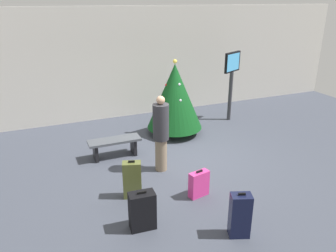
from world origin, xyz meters
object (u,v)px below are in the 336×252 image
flight_info_kiosk (232,74)px  traveller_0 (161,132)px  suitcase_3 (132,180)px  suitcase_2 (142,211)px  holiday_tree (175,96)px  suitcase_1 (199,184)px  suitcase_0 (240,215)px  waiting_bench (115,144)px

flight_info_kiosk → traveller_0: size_ratio=1.24×
suitcase_3 → suitcase_2: bearing=-97.1°
holiday_tree → suitcase_2: 4.46m
suitcase_1 → suitcase_3: bearing=158.8°
suitcase_2 → suitcase_3: (0.12, 1.00, 0.04)m
flight_info_kiosk → holiday_tree: bearing=-169.3°
suitcase_0 → traveller_0: bearing=97.9°
waiting_bench → suitcase_1: suitcase_1 is taller
suitcase_0 → suitcase_2: size_ratio=1.12×
suitcase_3 → suitcase_1: bearing=-21.2°
suitcase_0 → suitcase_3: size_ratio=1.02×
suitcase_1 → suitcase_2: size_ratio=0.79×
flight_info_kiosk → suitcase_3: bearing=-143.4°
waiting_bench → suitcase_1: (1.13, -2.39, -0.08)m
traveller_0 → suitcase_2: traveller_0 is taller
suitcase_1 → suitcase_2: bearing=-159.2°
waiting_bench → suitcase_3: suitcase_3 is taller
holiday_tree → suitcase_0: (-0.81, -4.57, -0.75)m
suitcase_2 → suitcase_0: bearing=-29.2°
holiday_tree → traveller_0: 2.27m
waiting_bench → suitcase_2: size_ratio=1.77×
waiting_bench → suitcase_0: 3.90m
flight_info_kiosk → waiting_bench: 4.49m
suitcase_3 → flight_info_kiosk: bearing=36.6°
holiday_tree → suitcase_3: (-2.13, -2.76, -0.75)m
holiday_tree → suitcase_3: 3.57m
holiday_tree → waiting_bench: 2.33m
waiting_bench → suitcase_0: bearing=-72.1°
suitcase_0 → waiting_bench: bearing=107.9°
flight_info_kiosk → suitcase_0: (-2.95, -4.97, -1.13)m
suitcase_0 → suitcase_3: suitcase_0 is taller
suitcase_1 → flight_info_kiosk: bearing=50.4°
traveller_0 → suitcase_1: traveller_0 is taller
waiting_bench → suitcase_0: (1.20, -3.71, 0.04)m
holiday_tree → suitcase_3: bearing=-127.6°
suitcase_0 → suitcase_2: suitcase_0 is taller
holiday_tree → suitcase_2: holiday_tree is taller
suitcase_2 → suitcase_3: suitcase_3 is taller
suitcase_1 → suitcase_2: 1.47m
holiday_tree → traveller_0: bearing=-121.5°
waiting_bench → traveller_0: traveller_0 is taller
suitcase_0 → suitcase_1: (-0.07, 1.33, -0.12)m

